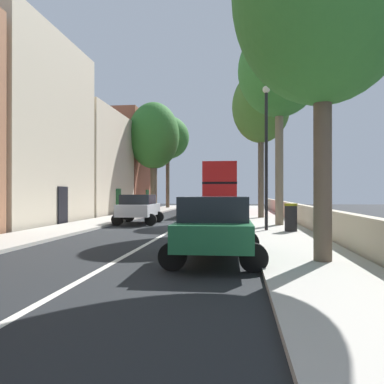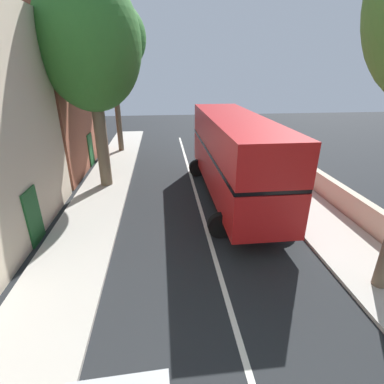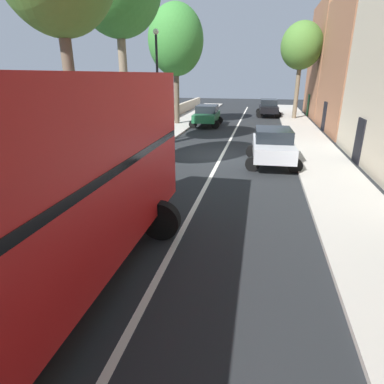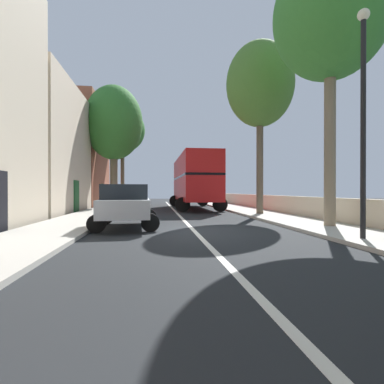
{
  "view_description": "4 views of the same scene",
  "coord_description": "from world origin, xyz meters",
  "px_view_note": "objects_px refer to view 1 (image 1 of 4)",
  "views": [
    {
      "loc": [
        3.1,
        -19.54,
        1.73
      ],
      "look_at": [
        -0.34,
        8.13,
        1.82
      ],
      "focal_mm": 35.18,
      "sensor_mm": 36.0,
      "label": 1
    },
    {
      "loc": [
        -1.65,
        -0.28,
        6.02
      ],
      "look_at": [
        -0.58,
        9.93,
        1.63
      ],
      "focal_mm": 26.86,
      "sensor_mm": 36.0,
      "label": 2
    },
    {
      "loc": [
        -1.9,
        16.28,
        4.02
      ],
      "look_at": [
        -0.41,
        9.32,
        1.39
      ],
      "focal_mm": 29.87,
      "sensor_mm": 36.0,
      "label": 3
    },
    {
      "loc": [
        -1.39,
        -10.27,
        1.44
      ],
      "look_at": [
        0.79,
        6.92,
        1.35
      ],
      "focal_mm": 27.43,
      "sensor_mm": 36.0,
      "label": 4
    }
  ],
  "objects_px": {
    "lamppost_right": "(266,146)",
    "litter_bin_right": "(291,217)",
    "double_decker_bus": "(222,186)",
    "street_tree_right_3": "(279,71)",
    "street_tree_left_2": "(168,138)",
    "street_tree_left_4": "(154,136)",
    "parked_car_green_right_2": "(215,225)",
    "street_tree_right_1": "(261,107)",
    "parked_car_silver_left_1": "(139,207)"
  },
  "relations": [
    {
      "from": "lamppost_right",
      "to": "litter_bin_right",
      "type": "bearing_deg",
      "value": -19.49
    },
    {
      "from": "parked_car_green_right_2",
      "to": "street_tree_right_1",
      "type": "relative_size",
      "value": 0.43
    },
    {
      "from": "litter_bin_right",
      "to": "double_decker_bus",
      "type": "bearing_deg",
      "value": 102.72
    },
    {
      "from": "street_tree_left_4",
      "to": "lamppost_right",
      "type": "distance_m",
      "value": 20.41
    },
    {
      "from": "street_tree_left_2",
      "to": "lamppost_right",
      "type": "bearing_deg",
      "value": -70.03
    },
    {
      "from": "street_tree_left_4",
      "to": "litter_bin_right",
      "type": "height_order",
      "value": "street_tree_left_4"
    },
    {
      "from": "street_tree_left_2",
      "to": "double_decker_bus",
      "type": "bearing_deg",
      "value": -55.87
    },
    {
      "from": "double_decker_bus",
      "to": "street_tree_left_2",
      "type": "xyz_separation_m",
      "value": [
        -6.61,
        9.75,
        5.68
      ]
    },
    {
      "from": "street_tree_left_4",
      "to": "parked_car_silver_left_1",
      "type": "bearing_deg",
      "value": -80.49
    },
    {
      "from": "street_tree_right_3",
      "to": "street_tree_left_2",
      "type": "bearing_deg",
      "value": 114.16
    },
    {
      "from": "street_tree_right_1",
      "to": "lamppost_right",
      "type": "relative_size",
      "value": 1.56
    },
    {
      "from": "street_tree_left_4",
      "to": "lamppost_right",
      "type": "relative_size",
      "value": 1.61
    },
    {
      "from": "street_tree_left_2",
      "to": "street_tree_left_4",
      "type": "height_order",
      "value": "street_tree_left_2"
    },
    {
      "from": "street_tree_left_4",
      "to": "litter_bin_right",
      "type": "distance_m",
      "value": 21.87
    },
    {
      "from": "street_tree_left_2",
      "to": "street_tree_right_3",
      "type": "bearing_deg",
      "value": -65.84
    },
    {
      "from": "street_tree_right_3",
      "to": "litter_bin_right",
      "type": "height_order",
      "value": "street_tree_right_3"
    },
    {
      "from": "parked_car_green_right_2",
      "to": "street_tree_left_4",
      "type": "height_order",
      "value": "street_tree_left_4"
    },
    {
      "from": "street_tree_left_2",
      "to": "street_tree_right_3",
      "type": "height_order",
      "value": "street_tree_left_2"
    },
    {
      "from": "parked_car_silver_left_1",
      "to": "lamppost_right",
      "type": "height_order",
      "value": "lamppost_right"
    },
    {
      "from": "double_decker_bus",
      "to": "parked_car_green_right_2",
      "type": "bearing_deg",
      "value": -87.98
    },
    {
      "from": "street_tree_right_1",
      "to": "double_decker_bus",
      "type": "bearing_deg",
      "value": 112.85
    },
    {
      "from": "parked_car_green_right_2",
      "to": "street_tree_left_4",
      "type": "distance_m",
      "value": 26.86
    },
    {
      "from": "double_decker_bus",
      "to": "street_tree_left_2",
      "type": "height_order",
      "value": "street_tree_left_2"
    },
    {
      "from": "double_decker_bus",
      "to": "lamppost_right",
      "type": "xyz_separation_m",
      "value": [
        2.6,
        -15.6,
        1.45
      ]
    },
    {
      "from": "parked_car_green_right_2",
      "to": "litter_bin_right",
      "type": "relative_size",
      "value": 3.57
    },
    {
      "from": "litter_bin_right",
      "to": "street_tree_right_1",
      "type": "bearing_deg",
      "value": 94.51
    },
    {
      "from": "lamppost_right",
      "to": "litter_bin_right",
      "type": "relative_size",
      "value": 5.36
    },
    {
      "from": "street_tree_right_3",
      "to": "lamppost_right",
      "type": "xyz_separation_m",
      "value": [
        -0.86,
        -2.9,
        -4.16
      ]
    },
    {
      "from": "street_tree_right_3",
      "to": "lamppost_right",
      "type": "bearing_deg",
      "value": -106.54
    },
    {
      "from": "street_tree_left_2",
      "to": "street_tree_left_4",
      "type": "distance_m",
      "value": 7.46
    },
    {
      "from": "double_decker_bus",
      "to": "parked_car_silver_left_1",
      "type": "xyz_separation_m",
      "value": [
        -4.2,
        -11.59,
        -1.41
      ]
    },
    {
      "from": "double_decker_bus",
      "to": "parked_car_silver_left_1",
      "type": "distance_m",
      "value": 12.41
    },
    {
      "from": "parked_car_green_right_2",
      "to": "lamppost_right",
      "type": "bearing_deg",
      "value": 75.87
    },
    {
      "from": "street_tree_left_2",
      "to": "litter_bin_right",
      "type": "bearing_deg",
      "value": -68.33
    },
    {
      "from": "parked_car_green_right_2",
      "to": "street_tree_right_1",
      "type": "distance_m",
      "value": 17.33
    },
    {
      "from": "double_decker_bus",
      "to": "street_tree_left_2",
      "type": "bearing_deg",
      "value": 124.13
    },
    {
      "from": "street_tree_right_1",
      "to": "litter_bin_right",
      "type": "bearing_deg",
      "value": -85.49
    },
    {
      "from": "street_tree_right_1",
      "to": "lamppost_right",
      "type": "height_order",
      "value": "street_tree_right_1"
    },
    {
      "from": "double_decker_bus",
      "to": "street_tree_right_3",
      "type": "relative_size",
      "value": 1.01
    },
    {
      "from": "lamppost_right",
      "to": "litter_bin_right",
      "type": "distance_m",
      "value": 3.27
    },
    {
      "from": "street_tree_right_1",
      "to": "litter_bin_right",
      "type": "relative_size",
      "value": 8.36
    },
    {
      "from": "lamppost_right",
      "to": "litter_bin_right",
      "type": "xyz_separation_m",
      "value": [
        1.0,
        -0.35,
        -3.09
      ]
    },
    {
      "from": "street_tree_right_3",
      "to": "parked_car_green_right_2",
      "type": "bearing_deg",
      "value": -104.83
    },
    {
      "from": "lamppost_right",
      "to": "street_tree_right_3",
      "type": "bearing_deg",
      "value": 73.46
    },
    {
      "from": "parked_car_silver_left_1",
      "to": "street_tree_left_2",
      "type": "bearing_deg",
      "value": 96.45
    },
    {
      "from": "double_decker_bus",
      "to": "lamppost_right",
      "type": "height_order",
      "value": "lamppost_right"
    },
    {
      "from": "street_tree_left_2",
      "to": "litter_bin_right",
      "type": "relative_size",
      "value": 8.82
    },
    {
      "from": "street_tree_right_3",
      "to": "litter_bin_right",
      "type": "relative_size",
      "value": 8.74
    },
    {
      "from": "street_tree_right_3",
      "to": "street_tree_left_4",
      "type": "xyz_separation_m",
      "value": [
        -9.99,
        15.05,
        -0.86
      ]
    },
    {
      "from": "lamppost_right",
      "to": "street_tree_right_1",
      "type": "bearing_deg",
      "value": 88.17
    }
  ]
}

